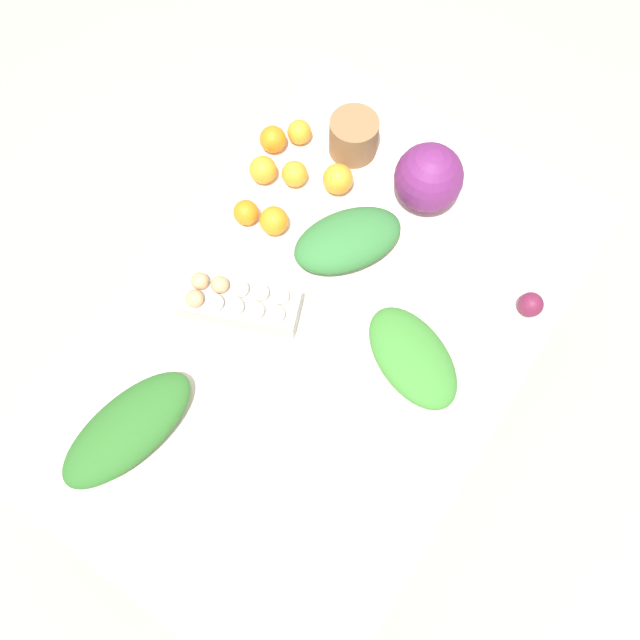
{
  "coord_description": "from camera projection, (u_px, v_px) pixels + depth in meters",
  "views": [
    {
      "loc": [
        -0.48,
        -0.33,
        2.13
      ],
      "look_at": [
        0.0,
        0.0,
        0.73
      ],
      "focal_mm": 35.0,
      "sensor_mm": 36.0,
      "label": 1
    }
  ],
  "objects": [
    {
      "name": "cabbage_purple",
      "position": [
        429.0,
        178.0,
        1.59
      ],
      "size": [
        0.18,
        0.18,
        0.18
      ],
      "primitive_type": "sphere",
      "color": "#6B2366",
      "rests_on": "dining_table"
    },
    {
      "name": "orange_5",
      "position": [
        273.0,
        139.0,
        1.7
      ],
      "size": [
        0.07,
        0.07,
        0.07
      ],
      "primitive_type": "sphere",
      "color": "orange",
      "rests_on": "dining_table"
    },
    {
      "name": "greens_bunch_chard",
      "position": [
        412.0,
        357.0,
        1.46
      ],
      "size": [
        0.27,
        0.32,
        0.07
      ],
      "primitive_type": "ellipsoid",
      "rotation": [
        0.0,
        0.0,
        1.14
      ],
      "color": "#3D8433",
      "rests_on": "dining_table"
    },
    {
      "name": "egg_carton",
      "position": [
        239.0,
        302.0,
        1.5
      ],
      "size": [
        0.21,
        0.31,
        0.09
      ],
      "rotation": [
        0.0,
        0.0,
        5.11
      ],
      "color": "#B7B7B2",
      "rests_on": "dining_table"
    },
    {
      "name": "orange_0",
      "position": [
        263.0,
        170.0,
        1.66
      ],
      "size": [
        0.07,
        0.07,
        0.07
      ],
      "primitive_type": "sphere",
      "color": "orange",
      "rests_on": "dining_table"
    },
    {
      "name": "beet_root",
      "position": [
        531.0,
        305.0,
        1.52
      ],
      "size": [
        0.06,
        0.06,
        0.06
      ],
      "primitive_type": "sphere",
      "color": "maroon",
      "rests_on": "dining_table"
    },
    {
      "name": "paper_bag",
      "position": [
        354.0,
        136.0,
        1.68
      ],
      "size": [
        0.13,
        0.13,
        0.11
      ],
      "primitive_type": "cylinder",
      "color": "olive",
      "rests_on": "dining_table"
    },
    {
      "name": "orange_3",
      "position": [
        274.0,
        221.0,
        1.6
      ],
      "size": [
        0.07,
        0.07,
        0.07
      ],
      "primitive_type": "sphere",
      "color": "orange",
      "rests_on": "dining_table"
    },
    {
      "name": "greens_bunch_scallion",
      "position": [
        128.0,
        429.0,
        1.39
      ],
      "size": [
        0.36,
        0.22,
        0.08
      ],
      "primitive_type": "ellipsoid",
      "rotation": [
        0.0,
        0.0,
        6.1
      ],
      "color": "#2D6B28",
      "rests_on": "dining_table"
    },
    {
      "name": "orange_2",
      "position": [
        294.0,
        174.0,
        1.66
      ],
      "size": [
        0.07,
        0.07,
        0.07
      ],
      "primitive_type": "sphere",
      "color": "orange",
      "rests_on": "dining_table"
    },
    {
      "name": "orange_6",
      "position": [
        299.0,
        132.0,
        1.71
      ],
      "size": [
        0.07,
        0.07,
        0.07
      ],
      "primitive_type": "sphere",
      "color": "orange",
      "rests_on": "dining_table"
    },
    {
      "name": "orange_4",
      "position": [
        246.0,
        213.0,
        1.61
      ],
      "size": [
        0.07,
        0.07,
        0.07
      ],
      "primitive_type": "sphere",
      "color": "orange",
      "rests_on": "dining_table"
    },
    {
      "name": "ground_plane",
      "position": [
        320.0,
        400.0,
        2.19
      ],
      "size": [
        8.0,
        8.0,
        0.0
      ],
      "primitive_type": "plane",
      "color": "#B2A899"
    },
    {
      "name": "greens_bunch_dandelion",
      "position": [
        348.0,
        240.0,
        1.57
      ],
      "size": [
        0.33,
        0.29,
        0.09
      ],
      "primitive_type": "ellipsoid",
      "rotation": [
        0.0,
        0.0,
        5.72
      ],
      "color": "#337538",
      "rests_on": "dining_table"
    },
    {
      "name": "orange_1",
      "position": [
        338.0,
        179.0,
        1.64
      ],
      "size": [
        0.08,
        0.08,
        0.08
      ],
      "primitive_type": "sphere",
      "color": "orange",
      "rests_on": "dining_table"
    },
    {
      "name": "dining_table",
      "position": [
        320.0,
        335.0,
        1.61
      ],
      "size": [
        1.47,
        0.96,
        0.71
      ],
      "color": "silver",
      "rests_on": "ground_plane"
    }
  ]
}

